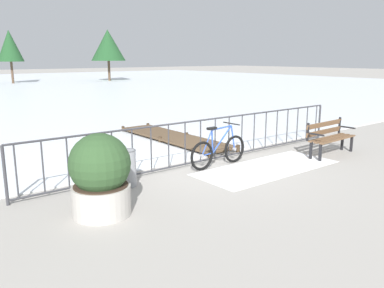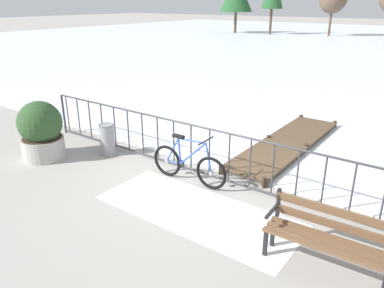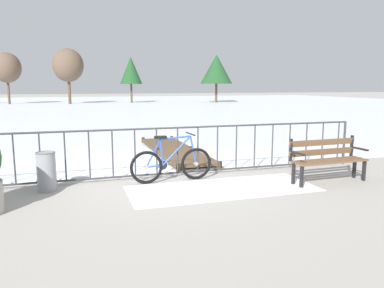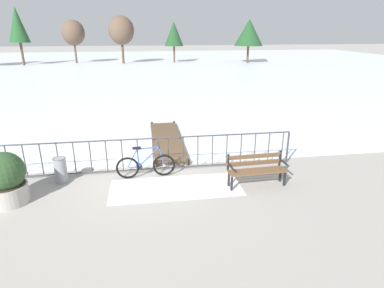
{
  "view_description": "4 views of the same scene",
  "coord_description": "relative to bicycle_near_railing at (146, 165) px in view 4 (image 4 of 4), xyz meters",
  "views": [
    {
      "loc": [
        -5.97,
        -6.95,
        2.48
      ],
      "look_at": [
        -0.83,
        -0.44,
        0.65
      ],
      "focal_mm": 36.89,
      "sensor_mm": 36.0,
      "label": 1
    },
    {
      "loc": [
        4.0,
        -5.72,
        3.38
      ],
      "look_at": [
        -0.23,
        0.04,
        0.62
      ],
      "focal_mm": 34.8,
      "sensor_mm": 36.0,
      "label": 2
    },
    {
      "loc": [
        -1.83,
        -7.53,
        1.94
      ],
      "look_at": [
        0.45,
        -0.33,
        0.74
      ],
      "focal_mm": 34.79,
      "sensor_mm": 36.0,
      "label": 3
    },
    {
      "loc": [
        0.03,
        -9.06,
        4.09
      ],
      "look_at": [
        1.34,
        -0.44,
        0.97
      ],
      "focal_mm": 30.1,
      "sensor_mm": 36.0,
      "label": 4
    }
  ],
  "objects": [
    {
      "name": "railing_fence",
      "position": [
        0.01,
        0.39,
        0.19
      ],
      "size": [
        9.06,
        0.06,
        1.07
      ],
      "color": "#38383D",
      "rests_on": "ground"
    },
    {
      "name": "tree_east_mid",
      "position": [
        13.41,
        32.12,
        3.32
      ],
      "size": [
        3.55,
        3.55,
        5.28
      ],
      "color": "brown",
      "rests_on": "ground"
    },
    {
      "name": "bicycle_near_railing",
      "position": [
        0.0,
        0.0,
        0.0
      ],
      "size": [
        1.71,
        0.52,
        0.97
      ],
      "color": "black",
      "rests_on": "ground"
    },
    {
      "name": "frozen_pond",
      "position": [
        0.01,
        28.79,
        -0.35
      ],
      "size": [
        80.0,
        56.0,
        0.03
      ],
      "primitive_type": "cube",
      "color": "silver",
      "rests_on": "ground"
    },
    {
      "name": "planter_with_shrub",
      "position": [
        -3.4,
        -0.97,
        0.28
      ],
      "size": [
        0.97,
        0.97,
        1.33
      ],
      "color": "#ADA8A0",
      "rests_on": "ground"
    },
    {
      "name": "wooden_dock",
      "position": [
        0.83,
        2.94,
        -0.25
      ],
      "size": [
        1.1,
        4.59,
        0.2
      ],
      "color": "brown",
      "rests_on": "ground"
    },
    {
      "name": "trash_bin",
      "position": [
        -2.37,
        0.03,
        0.0
      ],
      "size": [
        0.35,
        0.35,
        0.73
      ],
      "color": "gray",
      "rests_on": "ground"
    },
    {
      "name": "park_bench",
      "position": [
        3.0,
        -0.92,
        0.14
      ],
      "size": [
        1.62,
        0.55,
        0.89
      ],
      "color": "brown",
      "rests_on": "ground"
    },
    {
      "name": "tree_west_mid",
      "position": [
        -8.13,
        34.86,
        3.29
      ],
      "size": [
        2.75,
        2.75,
        5.18
      ],
      "color": "brown",
      "rests_on": "ground"
    },
    {
      "name": "snow_patch",
      "position": [
        0.79,
        -0.81,
        -0.36
      ],
      "size": [
        3.57,
        1.44,
        0.01
      ],
      "primitive_type": "cube",
      "color": "white",
      "rests_on": "ground"
    },
    {
      "name": "tree_extra",
      "position": [
        -2.24,
        33.47,
        3.56
      ],
      "size": [
        3.07,
        3.07,
        5.63
      ],
      "color": "brown",
      "rests_on": "ground"
    },
    {
      "name": "tree_centre",
      "position": [
        4.19,
        33.89,
        3.14
      ],
      "size": [
        2.39,
        2.39,
        4.97
      ],
      "color": "brown",
      "rests_on": "ground"
    },
    {
      "name": "ground_plane",
      "position": [
        0.01,
        0.39,
        -0.37
      ],
      "size": [
        160.0,
        160.0,
        0.0
      ],
      "primitive_type": "plane",
      "color": "#9E9991"
    },
    {
      "name": "tree_far_east",
      "position": [
        -13.84,
        33.09,
        4.17
      ],
      "size": [
        2.28,
        2.28,
        6.54
      ],
      "color": "brown",
      "rests_on": "ground"
    }
  ]
}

